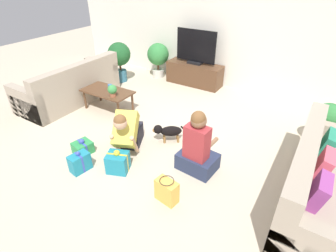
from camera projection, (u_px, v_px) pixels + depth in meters
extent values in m
plane|color=beige|center=(163.00, 137.00, 4.41)|extent=(16.00, 16.00, 0.00)
cube|color=white|center=(229.00, 29.00, 5.61)|extent=(8.40, 0.06, 2.60)
cube|color=tan|center=(70.00, 91.00, 5.52)|extent=(0.91, 2.08, 0.42)
cube|color=tan|center=(78.00, 75.00, 5.13)|extent=(0.20, 2.08, 0.42)
cube|color=tan|center=(102.00, 73.00, 6.16)|extent=(0.91, 0.16, 0.60)
cube|color=tan|center=(27.00, 104.00, 4.78)|extent=(0.91, 0.16, 0.60)
cube|color=#9E4293|center=(72.00, 76.00, 5.25)|extent=(0.18, 0.34, 0.32)
cube|color=tan|center=(329.00, 194.00, 3.04)|extent=(0.91, 2.08, 0.42)
cube|color=tan|center=(305.00, 155.00, 2.98)|extent=(0.20, 2.08, 0.42)
cube|color=#9E4293|center=(319.00, 191.00, 2.58)|extent=(0.18, 0.34, 0.32)
cube|color=#E5566B|center=(324.00, 165.00, 2.92)|extent=(0.18, 0.34, 0.32)
cube|color=#288E6B|center=(328.00, 144.00, 3.26)|extent=(0.18, 0.34, 0.32)
cube|color=brown|center=(107.00, 91.00, 5.04)|extent=(1.00, 0.53, 0.03)
cylinder|color=brown|center=(85.00, 100.00, 5.20)|extent=(0.04, 0.04, 0.38)
cylinder|color=brown|center=(119.00, 111.00, 4.80)|extent=(0.04, 0.04, 0.38)
cylinder|color=brown|center=(100.00, 92.00, 5.49)|extent=(0.04, 0.04, 0.38)
cylinder|color=brown|center=(132.00, 102.00, 5.10)|extent=(0.04, 0.04, 0.38)
cube|color=brown|center=(194.00, 74.00, 6.24)|extent=(1.31, 0.45, 0.51)
cube|color=black|center=(195.00, 63.00, 6.09)|extent=(0.34, 0.20, 0.05)
cube|color=black|center=(196.00, 46.00, 5.89)|extent=(0.96, 0.03, 0.71)
cylinder|color=beige|center=(158.00, 73.00, 6.74)|extent=(0.30, 0.30, 0.19)
cylinder|color=brown|center=(158.00, 66.00, 6.65)|extent=(0.05, 0.05, 0.16)
sphere|color=#337F3D|center=(158.00, 54.00, 6.48)|extent=(0.54, 0.54, 0.54)
cylinder|color=#A36042|center=(320.00, 139.00, 4.19)|extent=(0.36, 0.36, 0.20)
cylinder|color=brown|center=(323.00, 130.00, 4.11)|extent=(0.06, 0.06, 0.13)
sphere|color=#337F3D|center=(328.00, 117.00, 3.98)|extent=(0.43, 0.43, 0.43)
cylinder|color=#336B84|center=(121.00, 75.00, 6.47)|extent=(0.28, 0.28, 0.28)
cylinder|color=brown|center=(120.00, 67.00, 6.35)|extent=(0.05, 0.05, 0.16)
sphere|color=#1E5628|center=(119.00, 54.00, 6.19)|extent=(0.54, 0.54, 0.54)
cube|color=#23232D|center=(132.00, 135.00, 4.21)|extent=(0.45, 0.52, 0.28)
cube|color=gold|center=(126.00, 129.00, 3.80)|extent=(0.51, 0.61, 0.49)
sphere|color=tan|center=(120.00, 123.00, 3.51)|extent=(0.19, 0.19, 0.19)
sphere|color=brown|center=(120.00, 121.00, 3.50)|extent=(0.18, 0.18, 0.18)
cylinder|color=tan|center=(115.00, 143.00, 3.83)|extent=(0.18, 0.28, 0.43)
cylinder|color=tan|center=(135.00, 145.00, 3.80)|extent=(0.18, 0.28, 0.43)
cube|color=#283351|center=(197.00, 161.00, 3.69)|extent=(0.55, 0.44, 0.24)
cube|color=#AD3338|center=(197.00, 142.00, 3.46)|extent=(0.34, 0.23, 0.48)
sphere|color=#8E6647|center=(199.00, 120.00, 3.29)|extent=(0.21, 0.21, 0.21)
sphere|color=brown|center=(198.00, 118.00, 3.26)|extent=(0.19, 0.19, 0.19)
cylinder|color=#8E6647|center=(212.00, 143.00, 3.57)|extent=(0.08, 0.26, 0.06)
cylinder|color=#8E6647|center=(196.00, 137.00, 3.70)|extent=(0.08, 0.26, 0.06)
ellipsoid|color=black|center=(171.00, 131.00, 4.22)|extent=(0.37, 0.33, 0.17)
sphere|color=black|center=(158.00, 129.00, 4.18)|extent=(0.14, 0.14, 0.14)
sphere|color=olive|center=(154.00, 130.00, 4.19)|extent=(0.06, 0.06, 0.06)
cylinder|color=black|center=(183.00, 129.00, 4.22)|extent=(0.09, 0.08, 0.11)
cylinder|color=olive|center=(164.00, 137.00, 4.33)|extent=(0.04, 0.04, 0.11)
cylinder|color=olive|center=(164.00, 140.00, 4.25)|extent=(0.04, 0.04, 0.11)
cylinder|color=olive|center=(177.00, 136.00, 4.34)|extent=(0.04, 0.04, 0.11)
cylinder|color=olive|center=(178.00, 139.00, 4.26)|extent=(0.04, 0.04, 0.11)
cube|color=teal|center=(80.00, 162.00, 3.64)|extent=(0.21, 0.30, 0.26)
cube|color=#3D51BC|center=(80.00, 162.00, 3.64)|extent=(0.18, 0.06, 0.27)
sphere|color=#3D51BC|center=(78.00, 154.00, 3.56)|extent=(0.06, 0.06, 0.06)
cube|color=#2D934C|center=(83.00, 148.00, 4.01)|extent=(0.29, 0.31, 0.18)
cube|color=#3D51BC|center=(83.00, 148.00, 4.01)|extent=(0.25, 0.08, 0.18)
sphere|color=#3D51BC|center=(81.00, 141.00, 3.95)|extent=(0.09, 0.09, 0.09)
cube|color=teal|center=(118.00, 162.00, 3.64)|extent=(0.36, 0.34, 0.28)
cube|color=yellow|center=(118.00, 162.00, 3.64)|extent=(0.28, 0.14, 0.28)
sphere|color=yellow|center=(117.00, 153.00, 3.55)|extent=(0.09, 0.09, 0.09)
cube|color=#E5B74C|center=(167.00, 191.00, 3.16)|extent=(0.30, 0.20, 0.30)
torus|color=#4C3823|center=(167.00, 181.00, 3.07)|extent=(0.20, 0.20, 0.01)
cylinder|color=#386BAD|center=(110.00, 87.00, 5.08)|extent=(0.08, 0.08, 0.09)
torus|color=#386BAD|center=(112.00, 87.00, 5.05)|extent=(0.06, 0.01, 0.06)
cylinder|color=#A36042|center=(113.00, 95.00, 4.80)|extent=(0.11, 0.11, 0.07)
sphere|color=#3D8E47|center=(112.00, 89.00, 4.74)|extent=(0.17, 0.17, 0.17)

